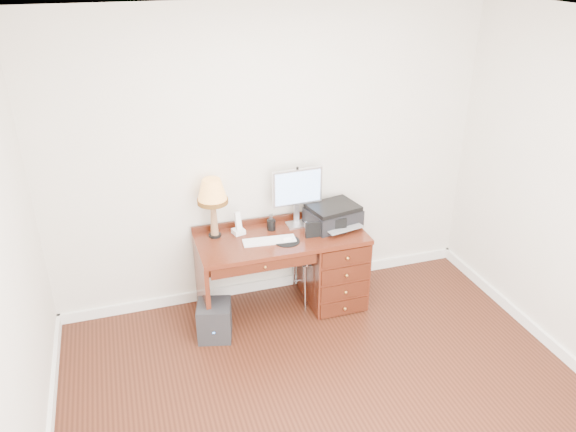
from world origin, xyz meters
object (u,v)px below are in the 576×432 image
object	(u,v)px
leg_lamp	(212,195)
desk	(314,263)
equipment_box	(215,320)
printer	(333,215)
chair	(321,249)
monitor	(297,190)
phone	(238,227)

from	to	relation	value
leg_lamp	desk	bearing A→B (deg)	-10.95
desk	equipment_box	bearing A→B (deg)	-165.64
printer	leg_lamp	world-z (taller)	leg_lamp
leg_lamp	chair	xyz separation A→B (m)	(0.95, -0.15, -0.61)
leg_lamp	equipment_box	xyz separation A→B (m)	(-0.12, -0.43, -0.99)
monitor	leg_lamp	distance (m)	0.77
phone	equipment_box	xyz separation A→B (m)	(-0.33, -0.41, -0.65)
leg_lamp	chair	distance (m)	1.14
desk	chair	bearing A→B (deg)	15.40
monitor	equipment_box	distance (m)	1.36
leg_lamp	equipment_box	size ratio (longest dim) A/B	1.66
monitor	phone	world-z (taller)	monitor
monitor	phone	xyz separation A→B (m)	(-0.56, -0.03, -0.28)
printer	chair	bearing A→B (deg)	-173.04
phone	chair	distance (m)	0.80
leg_lamp	chair	world-z (taller)	leg_lamp
desk	leg_lamp	world-z (taller)	leg_lamp
desk	equipment_box	world-z (taller)	desk
desk	monitor	size ratio (longest dim) A/B	2.78
equipment_box	chair	bearing A→B (deg)	28.79
desk	phone	distance (m)	0.80
monitor	chair	world-z (taller)	monitor
leg_lamp	phone	bearing A→B (deg)	-4.32
leg_lamp	phone	xyz separation A→B (m)	(0.21, -0.02, -0.34)
monitor	printer	xyz separation A→B (m)	(0.30, -0.12, -0.24)
printer	phone	distance (m)	0.87
desk	monitor	world-z (taller)	monitor
phone	printer	bearing A→B (deg)	-20.89
phone	chair	bearing A→B (deg)	-25.13
phone	equipment_box	bearing A→B (deg)	-143.42
printer	phone	bearing A→B (deg)	162.18
printer	chair	xyz separation A→B (m)	(-0.13, -0.04, -0.31)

